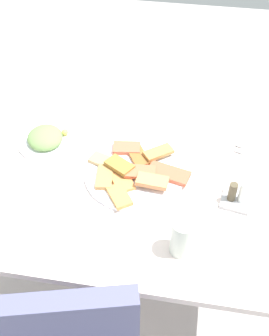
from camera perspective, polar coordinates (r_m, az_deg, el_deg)
ground_plane at (r=2.00m, az=0.00°, el=-15.12°), size 6.00×6.00×0.00m
dining_table at (r=1.49m, az=0.00°, el=-2.87°), size 1.16×0.86×0.70m
pide_platter at (r=1.43m, az=-0.01°, el=-0.44°), size 0.36×0.35×0.05m
salad_plate_greens at (r=1.58m, az=-11.81°, el=3.84°), size 0.20×0.20×0.06m
soda_can at (r=1.20m, az=6.40°, el=-9.16°), size 0.09×0.09×0.12m
paper_napkin at (r=1.57m, az=16.62°, el=1.60°), size 0.15×0.15×0.00m
fork at (r=1.58m, az=16.62°, el=2.14°), size 0.18×0.07×0.00m
spoon at (r=1.55m, az=16.68°, el=1.26°), size 0.19×0.06×0.00m
condiment_caddy at (r=1.38m, az=13.52°, el=-3.72°), size 0.10×0.10×0.08m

